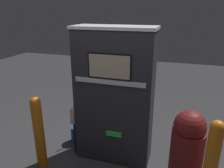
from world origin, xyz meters
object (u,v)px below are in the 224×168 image
gas_pump (114,96)px  trash_bin (187,146)px  safety_bollard (39,131)px  squeegee_bucket (78,134)px  safety_bollard_far (211,163)px

gas_pump → trash_bin: gas_pump is taller
gas_pump → trash_bin: 1.18m
gas_pump → safety_bollard: gas_pump is taller
gas_pump → squeegee_bucket: (-0.72, 0.17, -0.85)m
gas_pump → trash_bin: (1.05, -0.22, -0.48)m
safety_bollard → safety_bollard_far: safety_bollard_far is taller
safety_bollard_far → gas_pump: bearing=156.5°
gas_pump → safety_bollard: 1.17m
gas_pump → safety_bollard_far: gas_pump is taller
safety_bollard → trash_bin: safety_bollard is taller
squeegee_bucket → safety_bollard_far: bearing=-20.0°
trash_bin → gas_pump: bearing=168.4°
trash_bin → squeegee_bucket: size_ratio=1.63×
gas_pump → safety_bollard: (-0.95, -0.54, -0.43)m
safety_bollard → safety_bollard_far: size_ratio=0.97×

